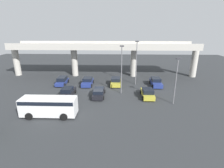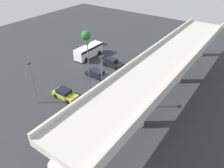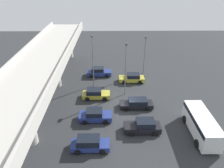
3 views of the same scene
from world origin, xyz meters
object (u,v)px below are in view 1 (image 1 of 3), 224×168
Objects in this scene: parked_car_4 at (116,82)px; parked_car_6 at (156,82)px; parked_car_0 at (62,81)px; lamp_post_near_aisle at (136,60)px; parked_car_5 at (147,93)px; lamp_post_mid_lot at (122,67)px; parked_car_3 at (99,93)px; shuttle_bus at (49,105)px; parked_car_2 at (88,82)px; parked_car_1 at (68,92)px; lamp_post_by_overpass at (176,78)px.

parked_car_4 is 0.95× the size of parked_car_6.
lamp_post_near_aisle is at bearing 91.71° from parked_car_0.
lamp_post_mid_lot is (-4.55, 1.63, 4.31)m from parked_car_5.
shuttle_bus reaches higher than parked_car_3.
parked_car_2 is 0.95× the size of parked_car_6.
lamp_post_mid_lot is at bearing -79.82° from parked_car_1.
lamp_post_by_overpass is at bearing -98.22° from parked_car_1.
lamp_post_mid_lot is (12.42, -4.82, 4.28)m from parked_car_0.
parked_car_1 is 0.94× the size of parked_car_3.
parked_car_2 is at bearing 147.09° from lamp_post_mid_lot.
lamp_post_near_aisle is (-4.16, 0.72, 4.45)m from parked_car_6.
parked_car_3 is at bearing 26.31° from parked_car_2.
parked_car_1 is 15.00m from lamp_post_near_aisle.
lamp_post_mid_lot is at bearing 57.09° from parked_car_2.
parked_car_0 reaches higher than parked_car_3.
lamp_post_by_overpass is at bearing 46.01° from parked_car_4.
parked_car_5 is (5.62, -6.38, 0.00)m from parked_car_4.
parked_car_2 is at bearing 86.59° from parked_car_0.
parked_car_6 is (16.68, 6.26, -0.00)m from parked_car_1.
parked_car_5 is (16.97, -6.45, -0.03)m from parked_car_0.
parked_car_0 is 0.59× the size of shuttle_bus.
parked_car_0 is 0.51× the size of lamp_post_mid_lot.
parked_car_0 is 22.86m from lamp_post_by_overpass.
parked_car_4 is at bearing -52.32° from parked_car_1.
parked_car_1 is 0.62× the size of shuttle_bus.
parked_car_4 is at bearing 102.65° from lamp_post_mid_lot.
parked_car_1 is at bearing -169.82° from lamp_post_mid_lot.
parked_car_5 is (11.50, -6.12, -0.01)m from parked_car_2.
lamp_post_near_aisle is (13.11, 14.05, 3.64)m from shuttle_bus.
parked_car_0 is at bearing -178.29° from lamp_post_near_aisle.
lamp_post_by_overpass is at bearing -27.21° from lamp_post_mid_lot.
parked_car_3 is 1.05× the size of parked_car_6.
lamp_post_mid_lot is (6.95, -4.50, 4.30)m from parked_car_2.
parked_car_2 is 14.21m from parked_car_6.
parked_car_2 is at bearing 61.96° from parked_car_5.
parked_car_6 is 0.51× the size of lamp_post_near_aisle.
parked_car_2 reaches higher than parked_car_5.
parked_car_1 is 10.47m from lamp_post_mid_lot.
parked_car_6 is (11.24, 6.08, 0.09)m from parked_car_3.
parked_car_1 is 13.96m from parked_car_5.
shuttle_bus is at bearing -166.10° from lamp_post_by_overpass.
parked_car_1 is 7.14m from shuttle_bus.
parked_car_6 is at bearing -9.82° from lamp_post_near_aisle.
parked_car_0 is at bearing 69.19° from parked_car_5.
parked_car_5 is at bearing -78.18° from lamp_post_near_aisle.
parked_car_2 is 0.60× the size of lamp_post_by_overpass.
parked_car_5 is 0.61× the size of shuttle_bus.
parked_car_6 is (14.21, 0.07, 0.03)m from parked_car_2.
parked_car_5 is 6.48m from lamp_post_mid_lot.
shuttle_bus reaches higher than parked_car_5.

